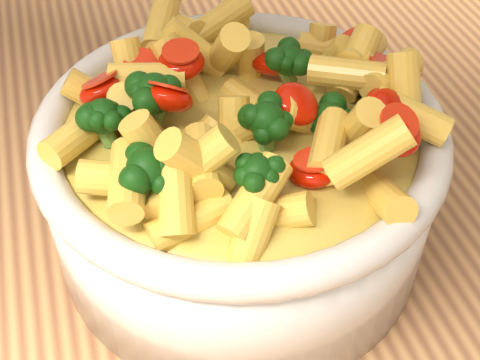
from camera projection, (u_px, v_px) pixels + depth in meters
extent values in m
cube|color=tan|center=(236.00, 219.00, 0.52)|extent=(1.20, 0.80, 0.04)
cylinder|color=tan|center=(478.00, 186.00, 1.19)|extent=(0.05, 0.05, 0.86)
cylinder|color=silver|center=(240.00, 185.00, 0.45)|extent=(0.25, 0.25, 0.10)
ellipsoid|color=silver|center=(240.00, 217.00, 0.47)|extent=(0.23, 0.23, 0.04)
torus|color=silver|center=(240.00, 128.00, 0.41)|extent=(0.26, 0.26, 0.02)
ellipsoid|color=#F5D853|center=(240.00, 128.00, 0.41)|extent=(0.22, 0.22, 0.03)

